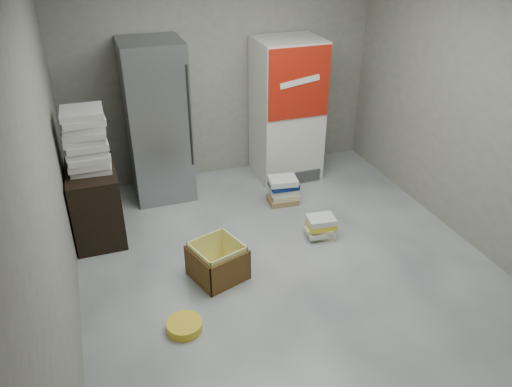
{
  "coord_description": "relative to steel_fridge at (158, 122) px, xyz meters",
  "views": [
    {
      "loc": [
        -1.62,
        -3.5,
        3.09
      ],
      "look_at": [
        -0.16,
        0.7,
        0.6
      ],
      "focal_mm": 35.0,
      "sensor_mm": 36.0,
      "label": 1
    }
  ],
  "objects": [
    {
      "name": "cardboard_box",
      "position": [
        0.19,
        -1.86,
        -0.8
      ],
      "size": [
        0.58,
        0.58,
        0.37
      ],
      "rotation": [
        0.0,
        0.0,
        0.33
      ],
      "color": "yellow",
      "rests_on": "ground"
    },
    {
      "name": "steel_fridge",
      "position": [
        0.0,
        0.0,
        0.0
      ],
      "size": [
        0.7,
        0.72,
        1.9
      ],
      "color": "#9D9FA5",
      "rests_on": "ground"
    },
    {
      "name": "supply_box_stack",
      "position": [
        -0.82,
        -0.73,
        0.17
      ],
      "size": [
        0.44,
        0.44,
        0.65
      ],
      "color": "silver",
      "rests_on": "wood_shelf"
    },
    {
      "name": "wood_shelf",
      "position": [
        -0.83,
        -0.73,
        -0.55
      ],
      "size": [
        0.5,
        0.8,
        0.8
      ],
      "primitive_type": "cube",
      "color": "black",
      "rests_on": "ground"
    },
    {
      "name": "phonebook_stack_side",
      "position": [
        1.43,
        -1.56,
        -0.82
      ],
      "size": [
        0.38,
        0.32,
        0.25
      ],
      "rotation": [
        0.0,
        0.0,
        -0.22
      ],
      "color": "beige",
      "rests_on": "ground"
    },
    {
      "name": "phonebook_stack_main",
      "position": [
        1.33,
        -0.73,
        -0.78
      ],
      "size": [
        0.4,
        0.33,
        0.34
      ],
      "rotation": [
        0.0,
        0.0,
        -0.05
      ],
      "color": "#97744A",
      "rests_on": "ground"
    },
    {
      "name": "ground",
      "position": [
        0.9,
        -2.13,
        -0.95
      ],
      "size": [
        5.0,
        5.0,
        0.0
      ],
      "primitive_type": "plane",
      "color": "beige",
      "rests_on": "ground"
    },
    {
      "name": "room_shell",
      "position": [
        0.9,
        -2.13,
        0.85
      ],
      "size": [
        4.04,
        5.04,
        2.82
      ],
      "color": "gray",
      "rests_on": "ground"
    },
    {
      "name": "coke_cooler",
      "position": [
        1.65,
        -0.01,
        -0.05
      ],
      "size": [
        0.8,
        0.73,
        1.8
      ],
      "color": "silver",
      "rests_on": "ground"
    },
    {
      "name": "bucket_lid",
      "position": [
        -0.26,
        -2.46,
        -0.91
      ],
      "size": [
        0.38,
        0.38,
        0.08
      ],
      "primitive_type": "cylinder",
      "rotation": [
        0.0,
        0.0,
        0.27
      ],
      "color": "yellow",
      "rests_on": "ground"
    }
  ]
}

